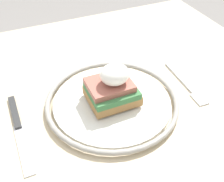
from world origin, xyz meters
name	(u,v)px	position (x,y,z in m)	size (l,w,h in m)	color
dining_table	(100,145)	(0.00, 0.00, 0.60)	(0.88, 0.75, 0.73)	#C6B28E
plate	(112,102)	(-0.02, 0.01, 0.74)	(0.26, 0.26, 0.02)	silver
sandwich	(112,87)	(-0.02, 0.01, 0.78)	(0.09, 0.12, 0.08)	#9E703D
fork	(186,85)	(-0.19, 0.02, 0.73)	(0.02, 0.15, 0.00)	silver
knife	(18,125)	(0.15, 0.00, 0.73)	(0.02, 0.19, 0.01)	#2D2D2D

